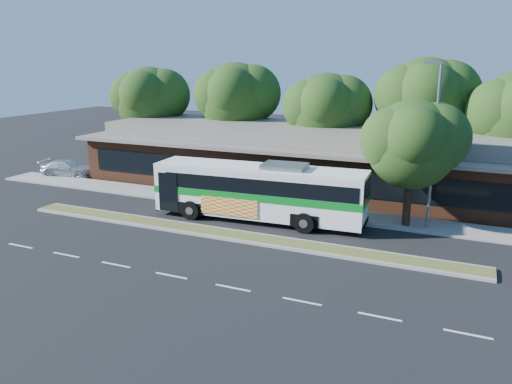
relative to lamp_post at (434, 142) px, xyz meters
The scene contains 13 objects.
ground 12.31m from the lamp_post, 147.90° to the right, with size 120.00×120.00×0.00m, color black.
median_strip 12.00m from the lamp_post, 150.55° to the right, with size 26.00×1.10×0.15m, color brown.
sidewalk 10.73m from the lamp_post, behind, with size 44.00×2.60×0.12m, color gray.
parking_lot 28.28m from the lamp_post, behind, with size 14.00×12.00×0.01m, color black.
plaza_building 12.17m from the lamp_post, 143.84° to the left, with size 33.20×11.20×4.45m.
lamp_post is the anchor object (origin of this frame).
tree_bg_a 25.84m from the lamp_post, 159.27° to the left, with size 6.47×5.80×8.63m.
tree_bg_b 19.10m from the lamp_post, 147.83° to the left, with size 6.69×6.00×9.00m.
tree_bg_c 12.27m from the lamp_post, 131.77° to the left, with size 6.24×5.60×8.26m.
tree_bg_d 10.32m from the lamp_post, 96.28° to the left, with size 6.91×6.20×9.37m.
transit_bus 9.85m from the lamp_post, 166.47° to the right, with size 12.57×3.45×3.49m.
sedan 28.36m from the lamp_post, behind, with size 1.82×4.47×1.30m, color silver.
sidewalk_tree 0.76m from the lamp_post, behind, with size 5.44×4.88×7.13m.
Camera 1 is at (11.47, -21.94, 9.10)m, focal length 35.00 mm.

